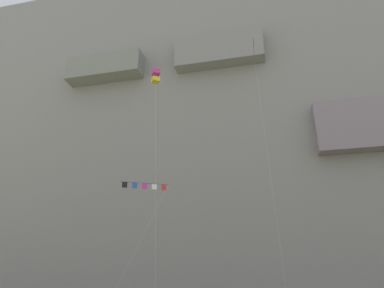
{
  "coord_description": "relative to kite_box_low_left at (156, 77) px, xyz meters",
  "views": [
    {
      "loc": [
        7.14,
        -1.32,
        3.25
      ],
      "look_at": [
        1.44,
        23.67,
        13.86
      ],
      "focal_mm": 31.96,
      "sensor_mm": 36.0,
      "label": 1
    }
  ],
  "objects": [
    {
      "name": "cliff_face",
      "position": [
        5.12,
        38.26,
        8.59
      ],
      "size": [
        180.0,
        35.12,
        71.01
      ],
      "color": "gray",
      "rests_on": "ground"
    },
    {
      "name": "kite_box_low_left",
      "position": [
        0.0,
        0.0,
        0.0
      ],
      "size": [
        2.79,
        3.66,
        27.86
      ],
      "color": "#CC3399",
      "rests_on": "ground"
    },
    {
      "name": "kite_banner_low_right",
      "position": [
        12.11,
        1.72,
        1.77
      ],
      "size": [
        1.24,
        5.18,
        30.95
      ],
      "color": "black",
      "rests_on": "ground"
    },
    {
      "name": "kite_banner_high_right",
      "position": [
        0.02,
        -1.98,
        -14.74
      ],
      "size": [
        4.96,
        3.26,
        12.88
      ],
      "color": "black",
      "rests_on": "ground"
    }
  ]
}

